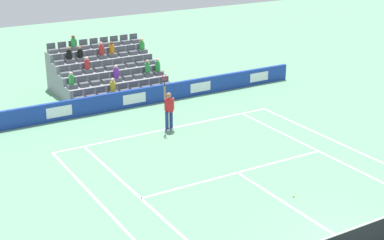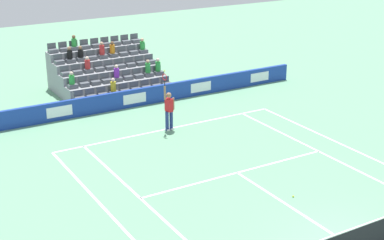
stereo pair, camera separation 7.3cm
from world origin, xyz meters
name	(u,v)px [view 1 (the left image)]	position (x,y,z in m)	size (l,w,h in m)	color
line_baseline	(169,129)	(0.00, -11.89, 0.00)	(10.97, 0.10, 0.01)	white
line_service	(237,173)	(0.00, -6.40, 0.00)	(8.23, 0.10, 0.01)	white
line_centre_service	(292,207)	(0.00, -3.20, 0.00)	(0.10, 6.40, 0.01)	white
line_singles_sideline_left	(147,204)	(4.12, -5.95, 0.00)	(0.10, 11.89, 0.01)	white
line_singles_sideline_right	(326,155)	(-4.12, -5.95, 0.00)	(0.10, 11.89, 0.01)	white
line_doubles_sideline_left	(110,214)	(5.49, -5.95, 0.00)	(0.10, 11.89, 0.01)	white
line_doubles_sideline_right	(350,148)	(-5.49, -5.95, 0.00)	(0.10, 11.89, 0.01)	white
line_centre_mark	(170,129)	(0.00, -11.79, 0.00)	(0.10, 0.20, 0.01)	white
sponsor_barrier	(133,98)	(0.00, -15.60, 0.45)	(19.66, 0.22, 0.91)	#193899
tennis_net	(364,238)	(0.00, 0.00, 0.49)	(11.97, 0.10, 1.07)	#33383D
tennis_player	(169,109)	(0.05, -11.76, 0.99)	(0.53, 0.39, 2.85)	navy
stadium_stand	(106,75)	(0.00, -19.17, 0.82)	(5.58, 4.75, 2.93)	gray
loose_tennis_ball	(294,196)	(-0.54, -3.74, 0.03)	(0.07, 0.07, 0.07)	#D1E533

